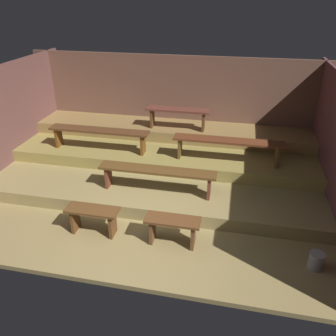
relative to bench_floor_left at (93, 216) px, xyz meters
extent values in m
cube|color=olive|center=(0.65, 1.54, -0.37)|extent=(7.10, 5.03, 0.08)
cube|color=brown|center=(0.65, 3.69, 0.78)|extent=(7.10, 0.06, 2.22)
cube|color=brown|center=(-2.53, 1.54, 0.78)|extent=(0.06, 5.03, 2.22)
cube|color=#917F4D|center=(0.65, 2.06, -0.21)|extent=(6.30, 3.21, 0.24)
cube|color=olive|center=(0.65, 2.64, 0.04)|extent=(6.30, 2.03, 0.24)
cube|color=olive|center=(0.65, 3.17, 0.28)|extent=(6.30, 0.98, 0.24)
cube|color=brown|center=(0.00, 0.00, 0.11)|extent=(0.84, 0.31, 0.04)
cube|color=brown|center=(-0.32, 0.00, -0.12)|extent=(0.05, 0.25, 0.42)
cube|color=brown|center=(0.32, 0.00, -0.12)|extent=(0.05, 0.25, 0.42)
cube|color=brown|center=(1.29, 0.00, 0.11)|extent=(0.84, 0.31, 0.04)
cube|color=brown|center=(0.97, 0.00, -0.12)|extent=(0.05, 0.25, 0.42)
cube|color=brown|center=(1.61, 0.00, -0.12)|extent=(0.05, 0.25, 0.42)
cube|color=brown|center=(0.80, 1.06, 0.36)|extent=(2.11, 0.31, 0.04)
cube|color=brown|center=(-0.13, 1.06, 0.13)|extent=(0.05, 0.25, 0.42)
cube|color=brown|center=(1.74, 1.06, 0.13)|extent=(0.05, 0.25, 0.42)
cube|color=#55331B|center=(-0.68, 2.08, 0.60)|extent=(2.13, 0.31, 0.04)
cube|color=brown|center=(-1.63, 2.08, 0.37)|extent=(0.05, 0.25, 0.42)
cube|color=brown|center=(0.26, 2.08, 0.37)|extent=(0.05, 0.25, 0.42)
cube|color=brown|center=(1.98, 2.08, 0.60)|extent=(2.13, 0.31, 0.04)
cube|color=brown|center=(1.03, 2.08, 0.37)|extent=(0.05, 0.25, 0.42)
cube|color=brown|center=(2.92, 2.08, 0.37)|extent=(0.05, 0.25, 0.42)
cube|color=brown|center=(0.81, 3.02, 0.84)|extent=(1.41, 0.31, 0.04)
cube|color=#4F3319|center=(0.22, 3.02, 0.61)|extent=(0.05, 0.25, 0.42)
cube|color=#4F3319|center=(1.39, 3.02, 0.61)|extent=(0.05, 0.25, 0.42)
cylinder|color=gray|center=(3.38, -0.10, -0.20)|extent=(0.21, 0.21, 0.26)
camera|label=1|loc=(2.07, -4.05, 3.18)|focal=36.09mm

